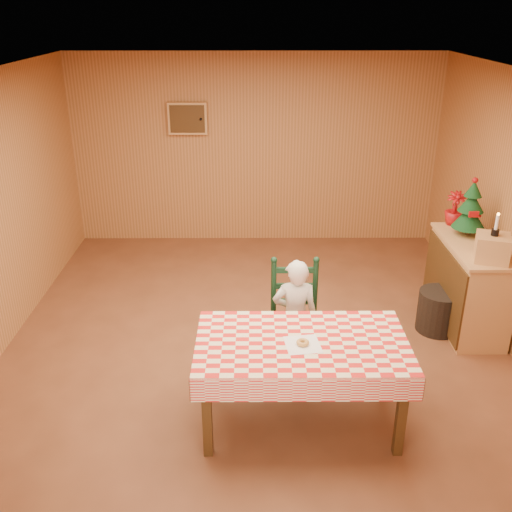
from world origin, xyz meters
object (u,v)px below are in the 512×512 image
(dining_table, at_px, (302,350))
(shelf_unit, at_px, (467,285))
(crate, at_px, (492,248))
(seated_child, at_px, (295,317))
(christmas_tree, at_px, (471,209))
(ladder_chair, at_px, (294,319))
(storage_bin, at_px, (439,311))

(dining_table, xyz_separation_m, shelf_unit, (1.86, 1.56, -0.22))
(shelf_unit, bearing_deg, crate, -88.77)
(seated_child, bearing_deg, crate, -167.11)
(crate, distance_m, christmas_tree, 0.67)
(dining_table, bearing_deg, seated_child, 90.00)
(seated_child, bearing_deg, dining_table, 90.00)
(dining_table, height_order, christmas_tree, christmas_tree)
(crate, bearing_deg, ladder_chair, -168.78)
(shelf_unit, bearing_deg, dining_table, -140.05)
(ladder_chair, bearing_deg, storage_bin, 22.67)
(dining_table, height_order, shelf_unit, shelf_unit)
(ladder_chair, bearing_deg, crate, 11.22)
(ladder_chair, xyz_separation_m, christmas_tree, (1.87, 1.02, 0.71))
(christmas_tree, bearing_deg, seated_child, -150.03)
(crate, height_order, christmas_tree, christmas_tree)
(christmas_tree, relative_size, storage_bin, 1.41)
(seated_child, bearing_deg, shelf_unit, -156.01)
(ladder_chair, height_order, christmas_tree, christmas_tree)
(shelf_unit, height_order, christmas_tree, christmas_tree)
(dining_table, distance_m, storage_bin, 2.17)
(dining_table, xyz_separation_m, crate, (1.87, 1.16, 0.37))
(shelf_unit, relative_size, storage_bin, 2.82)
(ladder_chair, distance_m, christmas_tree, 2.24)
(crate, distance_m, storage_bin, 0.93)
(dining_table, bearing_deg, shelf_unit, 39.95)
(dining_table, distance_m, shelf_unit, 2.44)
(crate, relative_size, storage_bin, 0.68)
(seated_child, relative_size, christmas_tree, 1.81)
(ladder_chair, xyz_separation_m, storage_bin, (1.56, 0.65, -0.28))
(christmas_tree, distance_m, storage_bin, 1.10)
(ladder_chair, xyz_separation_m, crate, (1.87, 0.37, 0.55))
(dining_table, relative_size, christmas_tree, 2.67)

